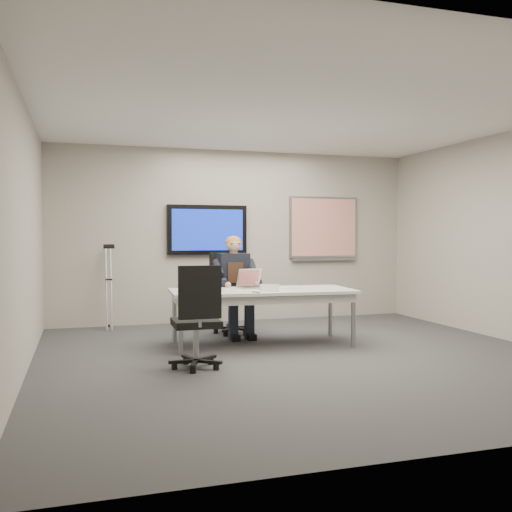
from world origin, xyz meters
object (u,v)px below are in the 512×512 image
object	(u,v)px
office_chair_far	(231,308)
conference_table	(262,296)
seated_person	(237,296)
office_chair_near	(197,337)
laptop	(251,283)

from	to	relation	value
office_chair_far	conference_table	bearing A→B (deg)	-96.09
conference_table	seated_person	size ratio (longest dim) A/B	1.70
office_chair_near	laptop	world-z (taller)	office_chair_near
laptop	conference_table	bearing A→B (deg)	-91.47
seated_person	office_chair_far	bearing A→B (deg)	88.30
office_chair_near	seated_person	bearing A→B (deg)	-116.15
conference_table	office_chair_near	distance (m)	1.54
conference_table	seated_person	bearing A→B (deg)	105.40
conference_table	office_chair_near	size ratio (longest dim) A/B	2.16
seated_person	laptop	world-z (taller)	seated_person
office_chair_far	seated_person	xyz separation A→B (m)	(0.01, -0.27, 0.20)
conference_table	laptop	bearing A→B (deg)	107.74
laptop	seated_person	bearing A→B (deg)	84.77
office_chair_near	conference_table	bearing A→B (deg)	-133.78
office_chair_near	office_chair_far	bearing A→B (deg)	-112.74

